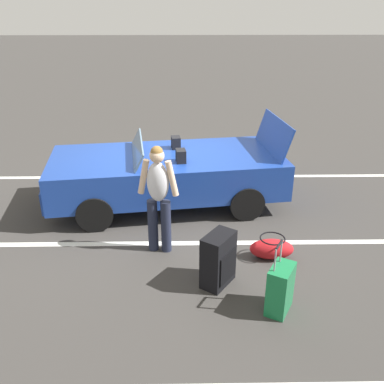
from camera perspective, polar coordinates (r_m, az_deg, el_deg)
The scene contains 8 objects.
ground_plane at distance 7.89m, azimuth -3.25°, elevation -1.47°, with size 80.00×80.00×0.00m, color #383533.
lot_line_near at distance 9.03m, azimuth -2.97°, elevation 2.05°, with size 18.00×0.12×0.01m, color silver.
lot_line_mid at distance 6.63m, azimuth -3.70°, elevation -6.98°, with size 18.00×0.12×0.01m, color silver.
convertible_car at distance 7.63m, azimuth -4.84°, elevation 2.42°, with size 4.33×2.29×1.53m.
suitcase_large_black at distance 5.58m, azimuth 3.60°, elevation -9.15°, with size 0.51×0.55×0.74m.
suitcase_medium_bright at distance 5.28m, azimuth 11.85°, elevation -12.71°, with size 0.40×0.47×0.93m.
duffel_bag at distance 6.30m, azimuth 10.73°, elevation -7.53°, with size 0.65×0.38×0.34m.
traveler_person at distance 6.04m, azimuth -4.59°, elevation -0.28°, with size 0.61×0.27×1.65m.
Camera 1 is at (-0.34, 7.07, 3.47)m, focal length 39.41 mm.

